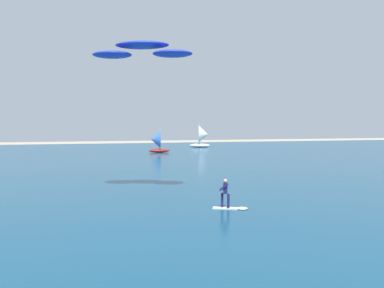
{
  "coord_description": "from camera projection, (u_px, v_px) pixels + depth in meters",
  "views": [
    {
      "loc": [
        -5.81,
        -2.55,
        4.89
      ],
      "look_at": [
        0.6,
        20.75,
        3.65
      ],
      "focal_mm": 38.02,
      "sensor_mm": 36.0,
      "label": 1
    }
  ],
  "objects": [
    {
      "name": "kitesurfer",
      "position": [
        229.0,
        198.0,
        22.76
      ],
      "size": [
        2.02,
        1.3,
        1.67
      ],
      "color": "white",
      "rests_on": "ocean"
    },
    {
      "name": "ocean",
      "position": [
        127.0,
        160.0,
        52.69
      ],
      "size": [
        160.0,
        90.0,
        0.1
      ],
      "primitive_type": "cube",
      "color": "navy",
      "rests_on": "ground"
    },
    {
      "name": "kite",
      "position": [
        142.0,
        51.0,
        26.23
      ],
      "size": [
        6.87,
        4.35,
        1.0
      ],
      "color": "#1E33B2"
    },
    {
      "name": "sailboat_near_shore",
      "position": [
        156.0,
        141.0,
        66.13
      ],
      "size": [
        3.51,
        3.0,
        4.03
      ],
      "color": "maroon",
      "rests_on": "ocean"
    },
    {
      "name": "sailboat_far_right",
      "position": [
        203.0,
        136.0,
        80.27
      ],
      "size": [
        4.31,
        3.81,
        4.84
      ],
      "color": "silver",
      "rests_on": "ocean"
    }
  ]
}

